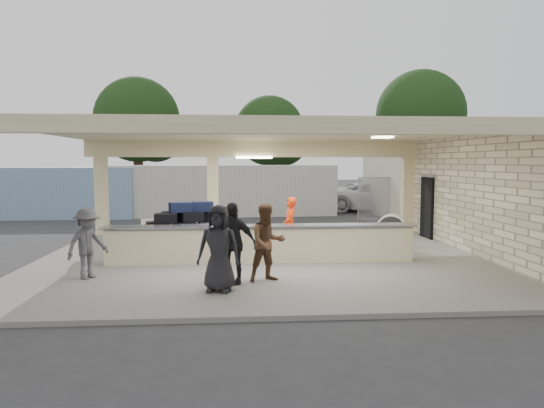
{
  "coord_description": "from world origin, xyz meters",
  "views": [
    {
      "loc": [
        -0.63,
        -13.07,
        2.73
      ],
      "look_at": [
        0.39,
        1.0,
        1.5
      ],
      "focal_mm": 32.0,
      "sensor_mm": 36.0,
      "label": 1
    }
  ],
  "objects": [
    {
      "name": "ground",
      "position": [
        0.0,
        0.0,
        0.0
      ],
      "size": [
        120.0,
        120.0,
        0.0
      ],
      "primitive_type": "plane",
      "color": "#2B2C2E",
      "rests_on": "ground"
    },
    {
      "name": "container_blue",
      "position": [
        -10.31,
        11.22,
        1.23
      ],
      "size": [
        9.45,
        2.36,
        2.45
      ],
      "primitive_type": "cube",
      "rotation": [
        0.0,
        0.0,
        0.01
      ],
      "color": "#7FA8CB",
      "rests_on": "ground"
    },
    {
      "name": "tree_left",
      "position": [
        -7.68,
        24.16,
        5.59
      ],
      "size": [
        6.6,
        6.3,
        9.0
      ],
      "color": "#382619",
      "rests_on": "ground"
    },
    {
      "name": "drum_fan",
      "position": [
        4.09,
        1.32,
        0.65
      ],
      "size": [
        0.98,
        0.67,
        1.04
      ],
      "rotation": [
        0.0,
        0.0,
        -0.43
      ],
      "color": "white",
      "rests_on": "pavilion"
    },
    {
      "name": "adjacent_building",
      "position": [
        9.5,
        10.0,
        1.6
      ],
      "size": [
        6.0,
        8.0,
        3.2
      ],
      "primitive_type": "cube",
      "color": "beige",
      "rests_on": "ground"
    },
    {
      "name": "passenger_b",
      "position": [
        -0.75,
        -2.66,
        0.98
      ],
      "size": [
        1.08,
        0.52,
        1.76
      ],
      "primitive_type": "imported",
      "rotation": [
        0.0,
        0.0,
        -0.14
      ],
      "color": "black",
      "rests_on": "pavilion"
    },
    {
      "name": "tree_right",
      "position": [
        14.32,
        25.16,
        6.21
      ],
      "size": [
        7.2,
        7.0,
        10.0
      ],
      "color": "#382619",
      "rests_on": "ground"
    },
    {
      "name": "container_white",
      "position": [
        -1.53,
        11.76,
        1.28
      ],
      "size": [
        11.89,
        2.97,
        2.55
      ],
      "primitive_type": "cube",
      "rotation": [
        0.0,
        0.0,
        0.05
      ],
      "color": "silver",
      "rests_on": "ground"
    },
    {
      "name": "baggage_handler",
      "position": [
        0.86,
        0.44,
        0.92
      ],
      "size": [
        0.33,
        0.6,
        1.64
      ],
      "primitive_type": "imported",
      "rotation": [
        0.0,
        0.0,
        4.72
      ],
      "color": "#F1360C",
      "rests_on": "pavilion"
    },
    {
      "name": "passenger_a",
      "position": [
        0.03,
        -2.54,
        0.96
      ],
      "size": [
        0.9,
        0.59,
        1.71
      ],
      "primitive_type": "imported",
      "rotation": [
        0.0,
        0.0,
        0.29
      ],
      "color": "brown",
      "rests_on": "pavilion"
    },
    {
      "name": "baggage_counter",
      "position": [
        0.0,
        -0.5,
        0.59
      ],
      "size": [
        8.2,
        0.58,
        0.98
      ],
      "color": "beige",
      "rests_on": "pavilion"
    },
    {
      "name": "fence",
      "position": [
        11.0,
        9.0,
        1.05
      ],
      "size": [
        12.06,
        0.06,
        2.03
      ],
      "color": "gray",
      "rests_on": "ground"
    },
    {
      "name": "passenger_c",
      "position": [
        -4.0,
        -2.02,
        0.9
      ],
      "size": [
        0.92,
        1.03,
        1.59
      ],
      "primitive_type": "imported",
      "rotation": [
        0.0,
        0.0,
        0.91
      ],
      "color": "#444448",
      "rests_on": "pavilion"
    },
    {
      "name": "car_white_a",
      "position": [
        7.08,
        13.15,
        0.8
      ],
      "size": [
        5.94,
        3.41,
        1.61
      ],
      "primitive_type": "imported",
      "rotation": [
        0.0,
        0.0,
        1.43
      ],
      "color": "white",
      "rests_on": "ground"
    },
    {
      "name": "passenger_d",
      "position": [
        -1.0,
        -3.31,
        0.99
      ],
      "size": [
        0.92,
        0.52,
        1.77
      ],
      "primitive_type": "imported",
      "rotation": [
        0.0,
        0.0,
        -0.2
      ],
      "color": "black",
      "rests_on": "pavilion"
    },
    {
      "name": "luggage_cart",
      "position": [
        -2.07,
        0.51,
        0.91
      ],
      "size": [
        2.82,
        2.03,
        1.51
      ],
      "rotation": [
        0.0,
        0.0,
        0.18
      ],
      "color": "white",
      "rests_on": "pavilion"
    },
    {
      "name": "car_dark",
      "position": [
        4.7,
        15.28,
        0.67
      ],
      "size": [
        4.18,
        3.21,
        1.34
      ],
      "primitive_type": "imported",
      "rotation": [
        0.0,
        0.0,
        1.05
      ],
      "color": "black",
      "rests_on": "ground"
    },
    {
      "name": "tree_mid",
      "position": [
        2.32,
        26.16,
        4.96
      ],
      "size": [
        6.0,
        5.6,
        8.0
      ],
      "color": "#382619",
      "rests_on": "ground"
    },
    {
      "name": "car_white_b",
      "position": [
        11.33,
        13.46,
        0.71
      ],
      "size": [
        4.53,
        1.86,
        1.41
      ],
      "primitive_type": "imported",
      "rotation": [
        0.0,
        0.0,
        1.53
      ],
      "color": "white",
      "rests_on": "ground"
    },
    {
      "name": "pavilion",
      "position": [
        0.21,
        0.66,
        1.35
      ],
      "size": [
        12.01,
        10.0,
        3.55
      ],
      "color": "slate",
      "rests_on": "ground"
    }
  ]
}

